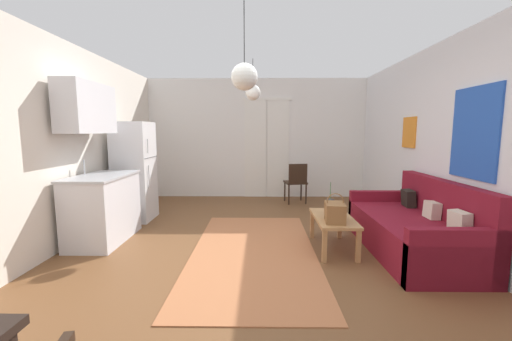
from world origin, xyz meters
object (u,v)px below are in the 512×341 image
(coffee_table, at_px, (333,222))
(accent_chair, at_px, (296,181))
(pendant_lamp_far, at_px, (253,92))
(refrigerator, at_px, (135,171))
(pendant_lamp_near, at_px, (244,77))
(handbag, at_px, (335,212))
(bamboo_vase, at_px, (330,207))
(couch, at_px, (417,230))

(coffee_table, xyz_separation_m, accent_chair, (-0.18, 2.51, 0.11))
(pendant_lamp_far, bearing_deg, refrigerator, -179.34)
(accent_chair, relative_size, pendant_lamp_far, 1.27)
(pendant_lamp_near, bearing_deg, handbag, 33.74)
(bamboo_vase, height_order, pendant_lamp_far, pendant_lamp_far)
(refrigerator, bearing_deg, couch, -19.22)
(coffee_table, bearing_deg, couch, -5.66)
(handbag, xyz_separation_m, accent_chair, (-0.14, 2.72, -0.06))
(couch, height_order, pendant_lamp_near, pendant_lamp_near)
(accent_chair, height_order, pendant_lamp_far, pendant_lamp_far)
(bamboo_vase, relative_size, refrigerator, 0.26)
(bamboo_vase, xyz_separation_m, pendant_lamp_far, (-1.01, 1.22, 1.58))
(handbag, bearing_deg, accent_chair, 92.99)
(coffee_table, relative_size, refrigerator, 0.56)
(refrigerator, height_order, accent_chair, refrigerator)
(couch, height_order, pendant_lamp_far, pendant_lamp_far)
(accent_chair, xyz_separation_m, pendant_lamp_near, (-0.89, -3.41, 1.50))
(refrigerator, distance_m, pendant_lamp_near, 3.15)
(coffee_table, xyz_separation_m, refrigerator, (-3.00, 1.30, 0.46))
(refrigerator, bearing_deg, coffee_table, -23.33)
(refrigerator, relative_size, pendant_lamp_far, 2.50)
(coffee_table, height_order, pendant_lamp_near, pendant_lamp_near)
(coffee_table, relative_size, handbag, 2.65)
(accent_chair, relative_size, pendant_lamp_near, 1.06)
(pendant_lamp_near, bearing_deg, bamboo_vase, 43.77)
(couch, distance_m, refrigerator, 4.27)
(coffee_table, distance_m, pendant_lamp_far, 2.42)
(couch, distance_m, coffee_table, 1.00)
(handbag, relative_size, accent_chair, 0.42)
(couch, height_order, handbag, couch)
(couch, distance_m, accent_chair, 2.87)
(bamboo_vase, xyz_separation_m, handbag, (-0.01, -0.31, 0.01))
(coffee_table, height_order, refrigerator, refrigerator)
(refrigerator, relative_size, accent_chair, 1.97)
(bamboo_vase, xyz_separation_m, refrigerator, (-2.98, 1.20, 0.30))
(refrigerator, bearing_deg, pendant_lamp_far, 0.66)
(refrigerator, xyz_separation_m, accent_chair, (2.83, 1.21, -0.34))
(handbag, bearing_deg, couch, 6.30)
(pendant_lamp_far, bearing_deg, pendant_lamp_near, -90.64)
(handbag, distance_m, accent_chair, 2.73)
(couch, distance_m, pendant_lamp_far, 3.07)
(handbag, height_order, pendant_lamp_near, pendant_lamp_near)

